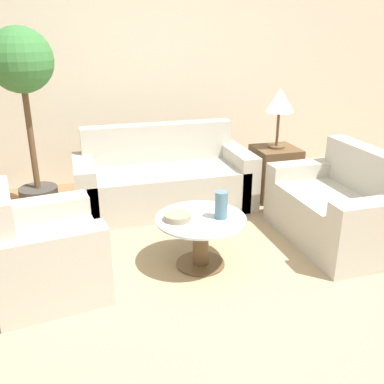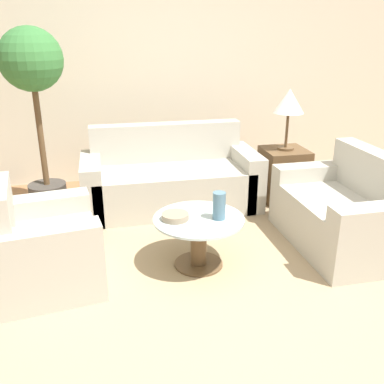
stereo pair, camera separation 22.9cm
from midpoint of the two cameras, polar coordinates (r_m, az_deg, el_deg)
ground_plane at (r=3.04m, az=5.00°, el=-15.87°), size 14.00×14.00×0.00m
wall_back at (r=5.43m, az=-6.59°, el=15.36°), size 10.00×0.06×2.60m
rug at (r=3.56m, az=-0.73°, el=-9.65°), size 3.56×3.49×0.01m
sofa_main at (r=4.61m, az=-5.25°, el=1.49°), size 1.84×0.81×0.86m
armchair at (r=3.34m, az=-21.44°, el=-7.92°), size 0.85×0.92×0.83m
loveseat at (r=4.04m, az=17.66°, el=-2.37°), size 0.78×1.25×0.84m
coffee_table at (r=3.43m, az=-0.75°, el=-5.76°), size 0.72×0.72×0.42m
side_table at (r=4.90m, az=9.63°, el=2.52°), size 0.47×0.47×0.59m
table_lamp at (r=4.71m, az=10.22°, el=11.75°), size 0.32×0.32×0.65m
potted_plant at (r=4.48m, az=-22.93°, el=12.86°), size 0.61×0.61×1.85m
vase at (r=3.33m, az=1.95°, el=-1.77°), size 0.10×0.10×0.22m
bowl at (r=3.33m, az=-3.91°, el=-3.35°), size 0.21×0.21×0.05m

